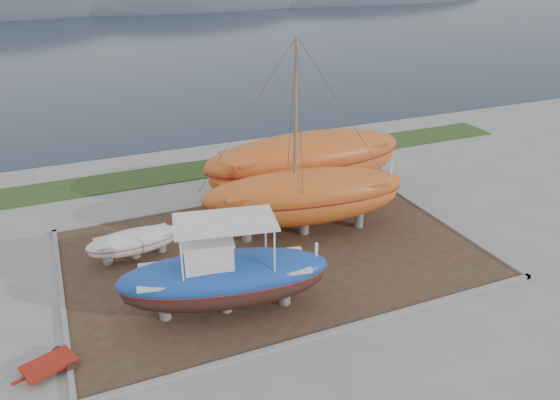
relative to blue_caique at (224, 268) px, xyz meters
name	(u,v)px	position (x,y,z in m)	size (l,w,h in m)	color
ground	(312,301)	(3.34, -0.67, -1.97)	(140.00, 140.00, 0.00)	gray
dirt_patch	(273,253)	(3.34, 3.33, -1.94)	(18.00, 12.00, 0.06)	#422D1E
curb_frame	(273,252)	(3.34, 3.33, -1.90)	(18.60, 12.60, 0.15)	gray
grass_strip	(204,169)	(3.34, 14.83, -1.93)	(44.00, 3.00, 0.08)	#284219
sea	(101,45)	(3.34, 69.33, -1.97)	(260.00, 100.00, 0.04)	#1B2737
mountain_ridge	(72,11)	(3.34, 124.33, -1.97)	(200.00, 36.00, 20.00)	#333D49
blue_caique	(224,268)	(0.00, 0.00, 0.00)	(7.94, 2.48, 3.83)	#1B49AC
white_dinghy	(134,245)	(-2.50, 5.45, -1.29)	(4.16, 1.56, 1.25)	silver
orange_sailboat	(306,142)	(5.45, 4.50, 2.76)	(9.87, 2.91, 9.35)	#C4561E
orange_bare_hull	(306,169)	(7.18, 7.99, -0.05)	(11.36, 3.41, 3.72)	#C4561E
red_trailer	(49,367)	(-6.37, -0.80, -1.80)	(2.42, 1.21, 0.34)	#AB2113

